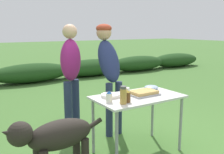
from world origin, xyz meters
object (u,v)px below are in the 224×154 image
spice_jar (123,95)px  standing_person_in_navy_coat (109,64)px  mayo_bottle (109,97)px  paper_cup_stack (126,93)px  dog (55,138)px  mixing_bowl (151,87)px  standing_person_in_gray_fleece (71,68)px  food_tray (144,93)px  plate_stack (110,96)px  folding_table (138,102)px  beer_bottle (127,96)px

spice_jar → standing_person_in_navy_coat: standing_person_in_navy_coat is taller
spice_jar → mayo_bottle: 0.17m
paper_cup_stack → spice_jar: 0.26m
standing_person_in_navy_coat → dog: size_ratio=1.51×
mixing_bowl → spice_jar: 0.78m
mixing_bowl → standing_person_in_gray_fleece: 1.25m
mixing_bowl → spice_jar: size_ratio=0.96×
food_tray → plate_stack: (-0.41, 0.14, -0.01)m
plate_stack → mayo_bottle: (-0.13, -0.18, 0.04)m
folding_table → standing_person_in_gray_fleece: (-0.41, 1.13, 0.32)m
standing_person_in_navy_coat → beer_bottle: bearing=-113.8°
spice_jar → mayo_bottle: bearing=126.6°
food_tray → standing_person_in_gray_fleece: bearing=113.9°
mixing_bowl → mayo_bottle: 0.83m
folding_table → standing_person_in_gray_fleece: standing_person_in_gray_fleece is taller
plate_stack → standing_person_in_gray_fleece: size_ratio=0.14×
dog → folding_table: bearing=-89.8°
folding_table → dog: size_ratio=1.02×
folding_table → mixing_bowl: bearing=24.5°
folding_table → dog: 1.12m
folding_table → spice_jar: (-0.35, -0.18, 0.17)m
spice_jar → beer_bottle: bearing=23.2°
mixing_bowl → dog: mixing_bowl is taller
food_tray → mayo_bottle: (-0.54, -0.04, 0.04)m
food_tray → paper_cup_stack: 0.27m
paper_cup_stack → standing_person_in_navy_coat: (0.19, 0.72, 0.25)m
mixing_bowl → beer_bottle: (-0.63, -0.31, 0.04)m
standing_person_in_gray_fleece → dog: standing_person_in_gray_fleece is taller
beer_bottle → dog: size_ratio=0.14×
mixing_bowl → beer_bottle: 0.70m
beer_bottle → standing_person_in_navy_coat: standing_person_in_navy_coat is taller
plate_stack → standing_person_in_navy_coat: size_ratio=0.14×
paper_cup_stack → standing_person_in_gray_fleece: 1.16m
beer_bottle → standing_person_in_gray_fleece: size_ratio=0.09×
mayo_bottle → dog: (-0.66, -0.03, -0.32)m
food_tray → mixing_bowl: mixing_bowl is taller
folding_table → beer_bottle: beer_bottle is taller
mayo_bottle → beer_bottle: 0.21m
plate_stack → dog: size_ratio=0.21×
spice_jar → mixing_bowl: bearing=25.9°
paper_cup_stack → beer_bottle: 0.18m
mayo_bottle → standing_person_in_gray_fleece: 1.18m
paper_cup_stack → food_tray: bearing=-1.6°
spice_jar → beer_bottle: (0.08, 0.03, -0.03)m
mixing_bowl → spice_jar: spice_jar is taller
mixing_bowl → standing_person_in_navy_coat: standing_person_in_navy_coat is taller
mayo_bottle → standing_person_in_navy_coat: bearing=58.7°
folding_table → food_tray: food_tray is taller
plate_stack → paper_cup_stack: size_ratio=1.84×
mixing_bowl → mayo_bottle: mayo_bottle is taller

